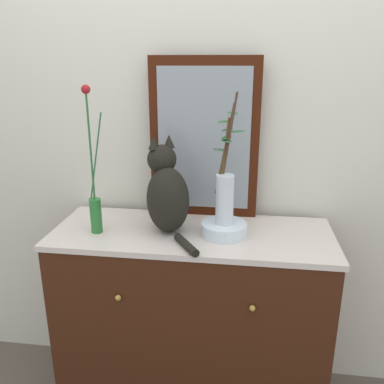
{
  "coord_description": "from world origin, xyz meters",
  "views": [
    {
      "loc": [
        0.21,
        -1.58,
        1.63
      ],
      "look_at": [
        0.0,
        0.0,
        1.1
      ],
      "focal_mm": 37.44,
      "sensor_mm": 36.0,
      "label": 1
    }
  ],
  "objects_px": {
    "vase_slim_green": "(95,198)",
    "vase_glass_clear": "(225,191)",
    "mirror_leaning": "(204,139)",
    "cat_sitting": "(167,193)",
    "sideboard": "(192,321)",
    "bowl_porcelain": "(224,229)"
  },
  "relations": [
    {
      "from": "mirror_leaning",
      "to": "bowl_porcelain",
      "type": "relative_size",
      "value": 3.78
    },
    {
      "from": "bowl_porcelain",
      "to": "cat_sitting",
      "type": "bearing_deg",
      "value": 176.29
    },
    {
      "from": "vase_slim_green",
      "to": "bowl_porcelain",
      "type": "height_order",
      "value": "vase_slim_green"
    },
    {
      "from": "sideboard",
      "to": "bowl_porcelain",
      "type": "height_order",
      "value": "bowl_porcelain"
    },
    {
      "from": "sideboard",
      "to": "vase_glass_clear",
      "type": "xyz_separation_m",
      "value": [
        0.14,
        -0.01,
        0.65
      ]
    },
    {
      "from": "sideboard",
      "to": "vase_slim_green",
      "type": "distance_m",
      "value": 0.74
    },
    {
      "from": "vase_slim_green",
      "to": "vase_glass_clear",
      "type": "bearing_deg",
      "value": 4.85
    },
    {
      "from": "sideboard",
      "to": "vase_slim_green",
      "type": "xyz_separation_m",
      "value": [
        -0.41,
        -0.06,
        0.61
      ]
    },
    {
      "from": "cat_sitting",
      "to": "bowl_porcelain",
      "type": "relative_size",
      "value": 2.13
    },
    {
      "from": "mirror_leaning",
      "to": "cat_sitting",
      "type": "xyz_separation_m",
      "value": [
        -0.13,
        -0.21,
        -0.19
      ]
    },
    {
      "from": "vase_slim_green",
      "to": "sideboard",
      "type": "bearing_deg",
      "value": 8.47
    },
    {
      "from": "cat_sitting",
      "to": "vase_glass_clear",
      "type": "xyz_separation_m",
      "value": [
        0.25,
        -0.01,
        0.02
      ]
    },
    {
      "from": "cat_sitting",
      "to": "vase_slim_green",
      "type": "xyz_separation_m",
      "value": [
        -0.3,
        -0.06,
        -0.02
      ]
    },
    {
      "from": "mirror_leaning",
      "to": "vase_slim_green",
      "type": "distance_m",
      "value": 0.55
    },
    {
      "from": "vase_glass_clear",
      "to": "vase_slim_green",
      "type": "bearing_deg",
      "value": -175.15
    },
    {
      "from": "mirror_leaning",
      "to": "cat_sitting",
      "type": "relative_size",
      "value": 1.77
    },
    {
      "from": "mirror_leaning",
      "to": "vase_glass_clear",
      "type": "distance_m",
      "value": 0.3
    },
    {
      "from": "sideboard",
      "to": "vase_glass_clear",
      "type": "height_order",
      "value": "vase_glass_clear"
    },
    {
      "from": "mirror_leaning",
      "to": "vase_slim_green",
      "type": "bearing_deg",
      "value": -147.95
    },
    {
      "from": "vase_slim_green",
      "to": "vase_glass_clear",
      "type": "height_order",
      "value": "vase_slim_green"
    },
    {
      "from": "sideboard",
      "to": "cat_sitting",
      "type": "relative_size",
      "value": 2.96
    },
    {
      "from": "mirror_leaning",
      "to": "cat_sitting",
      "type": "bearing_deg",
      "value": -122.02
    }
  ]
}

